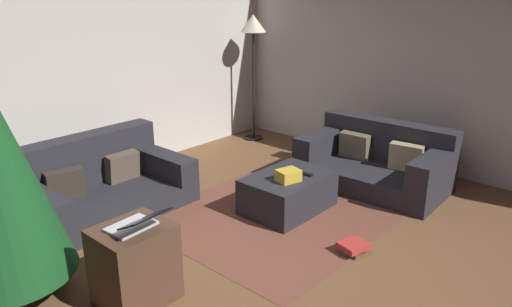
# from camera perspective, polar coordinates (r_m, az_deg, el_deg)

# --- Properties ---
(ground_plane) EXTENTS (6.40, 6.40, 0.00)m
(ground_plane) POSITION_cam_1_polar(r_m,az_deg,el_deg) (3.93, 3.63, -14.83)
(ground_plane) COLOR brown
(rear_partition) EXTENTS (6.40, 0.12, 2.60)m
(rear_partition) POSITION_cam_1_polar(r_m,az_deg,el_deg) (5.81, -21.43, 9.00)
(rear_partition) COLOR beige
(rear_partition) RESTS_ON ground_plane
(corner_partition) EXTENTS (0.12, 6.40, 2.60)m
(corner_partition) POSITION_cam_1_polar(r_m,az_deg,el_deg) (6.13, 22.72, 9.30)
(corner_partition) COLOR beige
(corner_partition) RESTS_ON ground_plane
(couch_left) EXTENTS (1.65, 1.00, 0.73)m
(couch_left) POSITION_cam_1_polar(r_m,az_deg,el_deg) (5.24, -17.91, -3.47)
(couch_left) COLOR #26262B
(couch_left) RESTS_ON ground_plane
(couch_right) EXTENTS (0.99, 1.63, 0.71)m
(couch_right) POSITION_cam_1_polar(r_m,az_deg,el_deg) (5.75, 13.94, -0.96)
(couch_right) COLOR #26262B
(couch_right) RESTS_ON ground_plane
(ottoman) EXTENTS (0.90, 0.62, 0.37)m
(ottoman) POSITION_cam_1_polar(r_m,az_deg,el_deg) (4.99, 3.76, -4.59)
(ottoman) COLOR #26262B
(ottoman) RESTS_ON ground_plane
(gift_box) EXTENTS (0.25, 0.22, 0.12)m
(gift_box) POSITION_cam_1_polar(r_m,az_deg,el_deg) (4.77, 3.80, -2.58)
(gift_box) COLOR gold
(gift_box) RESTS_ON ottoman
(tv_remote) EXTENTS (0.06, 0.16, 0.02)m
(tv_remote) POSITION_cam_1_polar(r_m,az_deg,el_deg) (4.95, 5.73, -2.38)
(tv_remote) COLOR black
(tv_remote) RESTS_ON ottoman
(side_table) EXTENTS (0.52, 0.44, 0.60)m
(side_table) POSITION_cam_1_polar(r_m,az_deg,el_deg) (3.68, -14.00, -12.51)
(side_table) COLOR #4C3323
(side_table) RESTS_ON ground_plane
(laptop) EXTENTS (0.35, 0.39, 0.17)m
(laptop) POSITION_cam_1_polar(r_m,az_deg,el_deg) (3.47, -13.83, -7.96)
(laptop) COLOR silver
(laptop) RESTS_ON side_table
(book_stack) EXTENTS (0.28, 0.25, 0.10)m
(book_stack) POSITION_cam_1_polar(r_m,az_deg,el_deg) (4.36, 11.27, -10.72)
(book_stack) COLOR #4C423D
(book_stack) RESTS_ON ground_plane
(corner_lamp) EXTENTS (0.36, 0.36, 1.81)m
(corner_lamp) POSITION_cam_1_polar(r_m,az_deg,el_deg) (7.04, -0.33, 13.86)
(corner_lamp) COLOR black
(corner_lamp) RESTS_ON ground_plane
(area_rug) EXTENTS (2.60, 2.00, 0.01)m
(area_rug) POSITION_cam_1_polar(r_m,az_deg,el_deg) (5.07, 3.72, -6.50)
(area_rug) COLOR brown
(area_rug) RESTS_ON ground_plane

